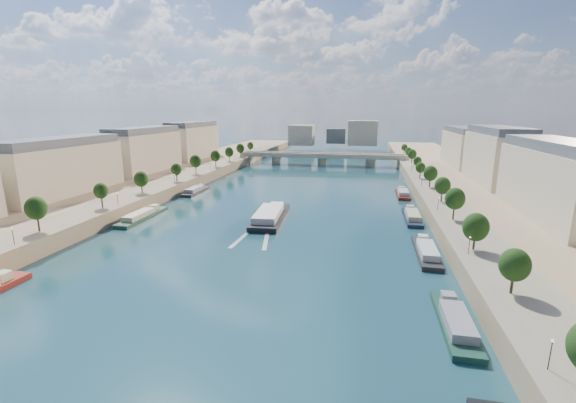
% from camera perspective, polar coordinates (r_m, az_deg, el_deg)
% --- Properties ---
extents(ground, '(700.00, 700.00, 0.00)m').
position_cam_1_polar(ground, '(149.78, -0.05, -0.69)').
color(ground, '#0C2D37').
rests_on(ground, ground).
extents(quay_left, '(44.00, 520.00, 5.00)m').
position_cam_1_polar(quay_left, '(177.87, -23.42, 1.28)').
color(quay_left, '#9E8460').
rests_on(quay_left, ground).
extents(quay_right, '(44.00, 520.00, 5.00)m').
position_cam_1_polar(quay_right, '(152.46, 27.52, -1.02)').
color(quay_right, '#9E8460').
rests_on(quay_right, ground).
extents(pave_left, '(14.00, 520.00, 0.10)m').
position_cam_1_polar(pave_left, '(169.29, -19.32, 1.95)').
color(pave_left, gray).
rests_on(pave_left, quay_left).
extents(pave_right, '(14.00, 520.00, 0.10)m').
position_cam_1_polar(pave_right, '(148.38, 22.06, 0.18)').
color(pave_right, gray).
rests_on(pave_right, quay_right).
extents(trees_left, '(4.80, 268.80, 8.26)m').
position_cam_1_polar(trees_left, '(169.06, -18.53, 3.87)').
color(trees_left, '#382B1E').
rests_on(trees_left, ground).
extents(trees_right, '(4.80, 268.80, 8.26)m').
position_cam_1_polar(trees_right, '(156.66, 20.88, 2.97)').
color(trees_right, '#382B1E').
rests_on(trees_right, ground).
extents(lamps_left, '(0.36, 200.36, 4.28)m').
position_cam_1_polar(lamps_left, '(158.10, -19.82, 2.15)').
color(lamps_left, black).
rests_on(lamps_left, ground).
extents(lamps_right, '(0.36, 200.36, 4.28)m').
position_cam_1_polar(lamps_right, '(151.88, 20.16, 1.69)').
color(lamps_right, black).
rests_on(lamps_right, ground).
extents(buildings_left, '(16.00, 226.00, 23.20)m').
position_cam_1_polar(buildings_left, '(192.97, -24.98, 6.21)').
color(buildings_left, '#BCB091').
rests_on(buildings_left, ground).
extents(buildings_right, '(16.00, 226.00, 23.20)m').
position_cam_1_polar(buildings_right, '(165.32, 31.27, 4.50)').
color(buildings_right, '#BCB091').
rests_on(buildings_right, ground).
extents(skyline, '(79.00, 42.00, 22.00)m').
position_cam_1_polar(skyline, '(363.41, 7.52, 9.87)').
color(skyline, '#BCB091').
rests_on(skyline, ground).
extents(bridge, '(112.00, 12.00, 8.15)m').
position_cam_1_polar(bridge, '(262.89, 5.11, 6.51)').
color(bridge, '#C1B79E').
rests_on(bridge, ground).
extents(tour_barge, '(11.42, 32.63, 4.35)m').
position_cam_1_polar(tour_barge, '(131.52, -2.68, -2.13)').
color(tour_barge, black).
rests_on(tour_barge, ground).
extents(wake, '(10.75, 26.03, 0.04)m').
position_cam_1_polar(wake, '(116.67, -4.66, -4.86)').
color(wake, silver).
rests_on(wake, ground).
extents(moored_barges_left, '(5.00, 161.94, 3.60)m').
position_cam_1_polar(moored_barges_left, '(118.53, -28.45, -5.78)').
color(moored_barges_left, '#1C213E').
rests_on(moored_barges_left, ground).
extents(moored_barges_right, '(5.00, 161.39, 3.60)m').
position_cam_1_polar(moored_barges_right, '(104.56, 19.96, -7.38)').
color(moored_barges_right, black).
rests_on(moored_barges_right, ground).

